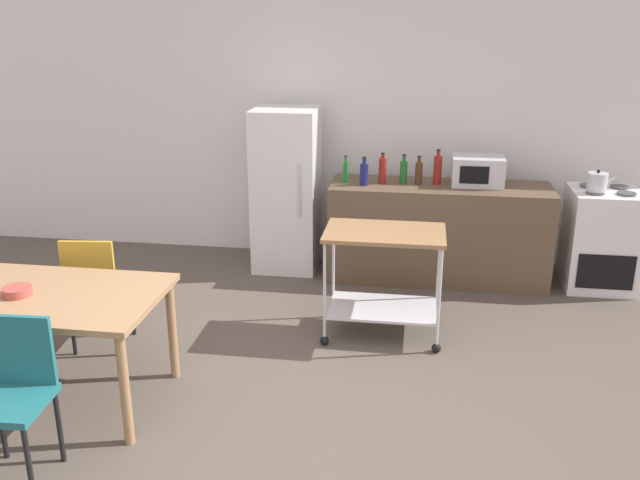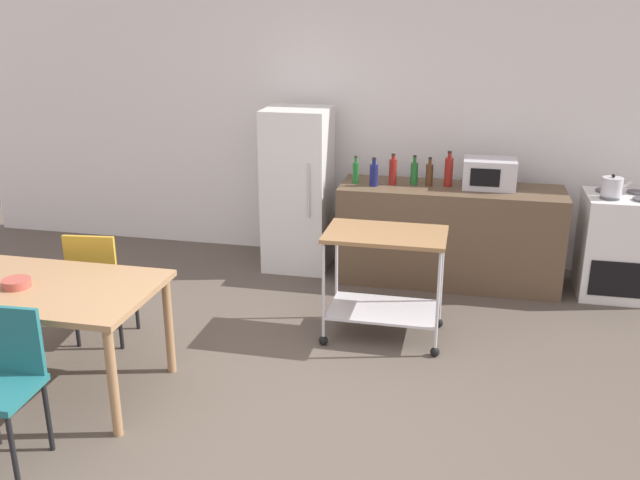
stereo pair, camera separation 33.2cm
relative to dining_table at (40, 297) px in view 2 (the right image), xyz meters
The scene contains 18 objects.
ground_plane 1.73m from the dining_table, ahead, with size 12.00×12.00×0.00m, color brown.
back_wall 3.60m from the dining_table, 62.95° to the left, with size 8.40×0.12×2.90m, color white.
kitchen_counter 3.56m from the dining_table, 45.35° to the left, with size 2.00×0.64×0.90m, color brown.
dining_table is the anchor object (origin of this frame).
chair_mustard 0.73m from the dining_table, 89.73° to the left, with size 0.44×0.44×0.89m.
chair_teal 0.77m from the dining_table, 72.74° to the right, with size 0.42×0.42×0.89m.
stove_oven 4.70m from the dining_table, 32.83° to the left, with size 0.60×0.61×0.92m.
refrigerator 2.83m from the dining_table, 68.27° to the left, with size 0.60×0.63×1.55m.
kitchen_cart 2.42m from the dining_table, 31.40° to the left, with size 0.91×0.57×0.85m.
bottle_soy_sauce 3.00m from the dining_table, 56.88° to the left, with size 0.06×0.06×0.25m.
bottle_sesame_oil 3.05m from the dining_table, 53.49° to the left, with size 0.08×0.08×0.26m.
bottle_vinegar 3.22m from the dining_table, 52.08° to the left, with size 0.07×0.07×0.29m.
bottle_hot_sauce 3.37m from the dining_table, 49.99° to the left, with size 0.07×0.07×0.27m.
bottle_soda 3.45m from the dining_table, 48.04° to the left, with size 0.07×0.07×0.26m.
bottle_olive_oil 3.58m from the dining_table, 46.25° to the left, with size 0.08×0.08×0.32m.
microwave 3.85m from the dining_table, 42.65° to the left, with size 0.46×0.35×0.26m.
fruit_bowl 0.17m from the dining_table, 154.98° to the right, with size 0.18×0.18×0.05m, color #B24C3F.
kettle 4.56m from the dining_table, 32.60° to the left, with size 0.24×0.17×0.19m.
Camera 2 is at (1.04, -3.51, 2.44)m, focal length 38.65 mm.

